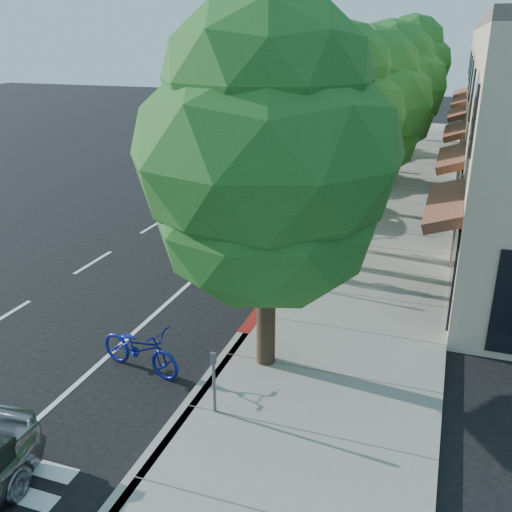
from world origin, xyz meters
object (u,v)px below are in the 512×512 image
at_px(street_tree_1, 333,120).
at_px(cyclist, 297,251).
at_px(street_tree_2, 366,106).
at_px(dark_sedan, 346,170).
at_px(street_tree_4, 400,80).
at_px(bicycle, 140,348).
at_px(street_tree_0, 267,159).
at_px(silver_suv, 271,198).
at_px(white_pickup, 327,164).
at_px(dark_suv_far, 368,141).
at_px(street_tree_5, 410,65).
at_px(street_tree_3, 386,89).
at_px(pedestrian, 350,223).

height_order(street_tree_1, cyclist, street_tree_1).
distance_m(street_tree_2, dark_sedan, 5.87).
distance_m(street_tree_4, bicycle, 25.42).
bearing_deg(dark_sedan, street_tree_0, -81.57).
relative_size(silver_suv, white_pickup, 1.29).
bearing_deg(dark_sedan, white_pickup, 141.97).
xyz_separation_m(bicycle, dark_suv_far, (0.92, 25.37, 0.30)).
bearing_deg(street_tree_5, street_tree_4, -90.00).
xyz_separation_m(street_tree_0, dark_suv_far, (-1.57, 24.37, -3.73)).
distance_m(street_tree_4, dark_suv_far, 3.91).
bearing_deg(street_tree_2, silver_suv, -147.17).
relative_size(street_tree_0, dark_sedan, 1.64).
relative_size(street_tree_4, bicycle, 3.51).
xyz_separation_m(street_tree_5, white_pickup, (-2.55, -12.48, -4.14)).
bearing_deg(cyclist, dark_sedan, -2.47).
height_order(street_tree_2, street_tree_4, street_tree_4).
xyz_separation_m(street_tree_0, silver_suv, (-3.10, 10.00, -3.65)).
bearing_deg(street_tree_0, street_tree_5, 90.00).
xyz_separation_m(street_tree_0, cyclist, (-0.68, 5.00, -3.72)).
height_order(street_tree_1, street_tree_2, street_tree_1).
height_order(street_tree_3, dark_sedan, street_tree_3).
distance_m(cyclist, white_pickup, 12.66).
relative_size(cyclist, pedestrian, 0.99).
bearing_deg(street_tree_0, street_tree_2, 90.00).
height_order(dark_sedan, pedestrian, pedestrian).
xyz_separation_m(cyclist, bicycle, (-1.82, -6.00, -0.31)).
height_order(street_tree_4, white_pickup, street_tree_4).
xyz_separation_m(street_tree_1, street_tree_3, (-0.00, 12.00, -0.15)).
height_order(bicycle, dark_suv_far, dark_suv_far).
distance_m(street_tree_1, street_tree_4, 18.00).
height_order(street_tree_2, bicycle, street_tree_2).
xyz_separation_m(dark_sedan, dark_suv_far, (-0.17, 7.87, 0.07)).
relative_size(street_tree_3, pedestrian, 4.39).
height_order(street_tree_3, cyclist, street_tree_3).
bearing_deg(dark_suv_far, white_pickup, -100.96).
relative_size(street_tree_4, white_pickup, 1.41).
height_order(street_tree_1, street_tree_3, street_tree_3).
bearing_deg(silver_suv, cyclist, -61.61).
distance_m(dark_sedan, pedestrian, 9.11).
bearing_deg(street_tree_3, cyclist, -92.97).
distance_m(silver_suv, white_pickup, 7.55).
bearing_deg(street_tree_5, dark_suv_far, -105.58).
height_order(street_tree_4, pedestrian, street_tree_4).
height_order(street_tree_0, dark_sedan, street_tree_0).
bearing_deg(pedestrian, dark_suv_far, -112.51).
bearing_deg(pedestrian, cyclist, 38.33).
distance_m(dark_sedan, dark_suv_far, 7.87).
distance_m(cyclist, dark_sedan, 11.52).
bearing_deg(dark_suv_far, street_tree_1, -87.90).
relative_size(bicycle, silver_suv, 0.31).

